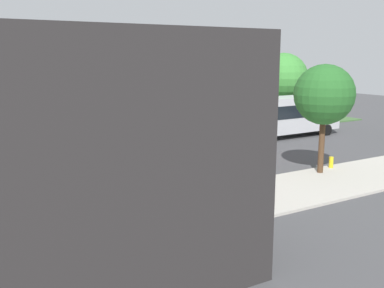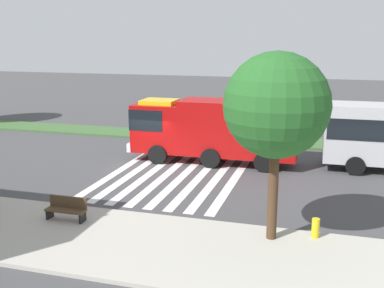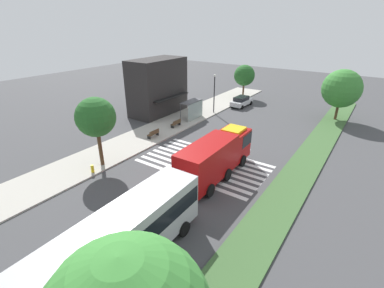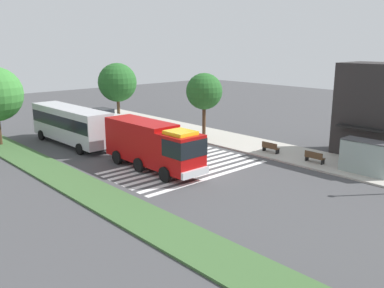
{
  "view_description": "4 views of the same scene",
  "coord_description": "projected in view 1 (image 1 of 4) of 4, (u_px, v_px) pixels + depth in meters",
  "views": [
    {
      "loc": [
        12.67,
        26.69,
        7.16
      ],
      "look_at": [
        -2.83,
        1.08,
        1.31
      ],
      "focal_mm": 42.45,
      "sensor_mm": 36.0,
      "label": 1
    },
    {
      "loc": [
        -9.56,
        23.31,
        7.13
      ],
      "look_at": [
        -3.05,
        0.99,
        1.75
      ],
      "focal_mm": 43.62,
      "sensor_mm": 36.0,
      "label": 2
    },
    {
      "loc": [
        -22.4,
        -12.62,
        12.74
      ],
      "look_at": [
        -1.52,
        1.76,
        1.42
      ],
      "focal_mm": 25.89,
      "sensor_mm": 36.0,
      "label": 3
    },
    {
      "loc": [
        21.12,
        -20.5,
        9.46
      ],
      "look_at": [
        -2.32,
        0.97,
        1.69
      ],
      "focal_mm": 38.52,
      "sensor_mm": 36.0,
      "label": 4
    }
  ],
  "objects": [
    {
      "name": "fire_hydrant",
      "position": [
        331.0,
        162.0,
        28.84
      ],
      "size": [
        0.28,
        0.28,
        0.7
      ],
      "primitive_type": "cylinder",
      "color": "gold",
      "rests_on": "sidewalk"
    },
    {
      "name": "median_tree_far_west",
      "position": [
        283.0,
        78.0,
        46.01
      ],
      "size": [
        5.06,
        5.06,
        7.31
      ],
      "color": "#47301E",
      "rests_on": "median_strip"
    },
    {
      "name": "sidewalk_tree_west",
      "position": [
        324.0,
        95.0,
        26.82
      ],
      "size": [
        3.59,
        3.59,
        6.55
      ],
      "color": "#47301E",
      "rests_on": "sidewalk"
    },
    {
      "name": "bus_stop_shelter",
      "position": [
        52.0,
        186.0,
        18.71
      ],
      "size": [
        3.5,
        1.4,
        2.46
      ],
      "color": "#4C4C51",
      "rests_on": "sidewalk"
    },
    {
      "name": "bench_west_of_shelter",
      "position": [
        219.0,
        186.0,
        23.21
      ],
      "size": [
        1.6,
        0.5,
        0.9
      ],
      "color": "#4C3823",
      "rests_on": "sidewalk"
    },
    {
      "name": "ground_plane",
      "position": [
        147.0,
        165.0,
        30.23
      ],
      "size": [
        120.0,
        120.0,
        0.0
      ],
      "primitive_type": "plane",
      "color": "#424244"
    },
    {
      "name": "sidewalk",
      "position": [
        230.0,
        202.0,
        22.32
      ],
      "size": [
        60.0,
        5.28,
        0.14
      ],
      "primitive_type": "cube",
      "color": "#ADA89E",
      "rests_on": "ground_plane"
    },
    {
      "name": "crosswalk",
      "position": [
        175.0,
        161.0,
        31.29
      ],
      "size": [
        6.75,
        12.16,
        0.01
      ],
      "color": "silver",
      "rests_on": "ground_plane"
    },
    {
      "name": "median_strip",
      "position": [
        104.0,
        144.0,
        37.14
      ],
      "size": [
        60.0,
        3.0,
        0.14
      ],
      "primitive_type": "cube",
      "color": "#3D6033",
      "rests_on": "ground_plane"
    },
    {
      "name": "storefront_building",
      "position": [
        116.0,
        164.0,
        13.59
      ],
      "size": [
        8.73,
        5.16,
        7.91
      ],
      "color": "#282626",
      "rests_on": "ground_plane"
    },
    {
      "name": "transit_bus",
      "position": [
        286.0,
        114.0,
        40.03
      ],
      "size": [
        11.16,
        3.01,
        3.59
      ],
      "rotation": [
        0.0,
        0.0,
        3.16
      ],
      "color": "#B2B2B7",
      "rests_on": "ground_plane"
    },
    {
      "name": "fire_truck",
      "position": [
        174.0,
        127.0,
        33.25
      ],
      "size": [
        9.65,
        2.81,
        3.61
      ],
      "rotation": [
        0.0,
        0.0,
        0.01
      ],
      "color": "#A50C0C",
      "rests_on": "ground_plane"
    },
    {
      "name": "bench_near_shelter",
      "position": [
        141.0,
        200.0,
        21.0
      ],
      "size": [
        1.6,
        0.5,
        0.9
      ],
      "color": "#4C3823",
      "rests_on": "sidewalk"
    }
  ]
}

